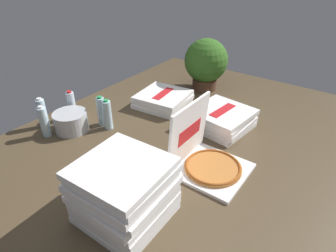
{
  "coord_description": "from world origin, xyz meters",
  "views": [
    {
      "loc": [
        -1.45,
        -0.93,
        1.21
      ],
      "look_at": [
        -0.04,
        0.1,
        0.14
      ],
      "focal_mm": 30.57,
      "sensor_mm": 36.0,
      "label": 1
    }
  ],
  "objects_px": {
    "water_bottle_0": "(44,122)",
    "water_bottle_2": "(101,111)",
    "open_pizza_box": "(207,159)",
    "ice_bucket": "(71,122)",
    "water_bottle_3": "(72,106)",
    "water_bottle_1": "(43,113)",
    "pizza_stack_right_mid": "(163,99)",
    "water_bottle_4": "(108,115)",
    "pizza_stack_center_near": "(124,191)",
    "potted_plant": "(206,63)",
    "pizza_stack_left_far": "(221,119)"
  },
  "relations": [
    {
      "from": "water_bottle_0",
      "to": "water_bottle_2",
      "type": "xyz_separation_m",
      "value": [
        0.36,
        -0.22,
        0.0
      ]
    },
    {
      "from": "open_pizza_box",
      "to": "water_bottle_4",
      "type": "xyz_separation_m",
      "value": [
        -0.02,
        0.87,
        0.04
      ]
    },
    {
      "from": "water_bottle_1",
      "to": "water_bottle_2",
      "type": "height_order",
      "value": "same"
    },
    {
      "from": "pizza_stack_right_mid",
      "to": "potted_plant",
      "type": "distance_m",
      "value": 0.6
    },
    {
      "from": "pizza_stack_right_mid",
      "to": "water_bottle_4",
      "type": "distance_m",
      "value": 0.59
    },
    {
      "from": "pizza_stack_center_near",
      "to": "water_bottle_0",
      "type": "distance_m",
      "value": 1.05
    },
    {
      "from": "pizza_stack_right_mid",
      "to": "water_bottle_2",
      "type": "relative_size",
      "value": 1.86
    },
    {
      "from": "pizza_stack_right_mid",
      "to": "ice_bucket",
      "type": "distance_m",
      "value": 0.83
    },
    {
      "from": "pizza_stack_left_far",
      "to": "water_bottle_0",
      "type": "relative_size",
      "value": 1.88
    },
    {
      "from": "pizza_stack_left_far",
      "to": "water_bottle_4",
      "type": "distance_m",
      "value": 0.9
    },
    {
      "from": "ice_bucket",
      "to": "water_bottle_0",
      "type": "xyz_separation_m",
      "value": [
        -0.16,
        0.09,
        0.04
      ]
    },
    {
      "from": "pizza_stack_center_near",
      "to": "water_bottle_0",
      "type": "relative_size",
      "value": 1.79
    },
    {
      "from": "potted_plant",
      "to": "water_bottle_3",
      "type": "bearing_deg",
      "value": 153.99
    },
    {
      "from": "potted_plant",
      "to": "pizza_stack_right_mid",
      "type": "bearing_deg",
      "value": 167.83
    },
    {
      "from": "pizza_stack_center_near",
      "to": "water_bottle_3",
      "type": "height_order",
      "value": "pizza_stack_center_near"
    },
    {
      "from": "open_pizza_box",
      "to": "water_bottle_3",
      "type": "relative_size",
      "value": 1.74
    },
    {
      "from": "water_bottle_0",
      "to": "water_bottle_3",
      "type": "bearing_deg",
      "value": 9.86
    },
    {
      "from": "open_pizza_box",
      "to": "potted_plant",
      "type": "relative_size",
      "value": 0.86
    },
    {
      "from": "water_bottle_1",
      "to": "water_bottle_3",
      "type": "bearing_deg",
      "value": -19.43
    },
    {
      "from": "pizza_stack_center_near",
      "to": "potted_plant",
      "type": "distance_m",
      "value": 1.77
    },
    {
      "from": "water_bottle_4",
      "to": "water_bottle_1",
      "type": "bearing_deg",
      "value": 123.07
    },
    {
      "from": "pizza_stack_right_mid",
      "to": "water_bottle_4",
      "type": "relative_size",
      "value": 1.86
    },
    {
      "from": "ice_bucket",
      "to": "water_bottle_0",
      "type": "distance_m",
      "value": 0.19
    },
    {
      "from": "pizza_stack_left_far",
      "to": "pizza_stack_right_mid",
      "type": "bearing_deg",
      "value": 86.64
    },
    {
      "from": "pizza_stack_left_far",
      "to": "potted_plant",
      "type": "bearing_deg",
      "value": 39.87
    },
    {
      "from": "pizza_stack_right_mid",
      "to": "ice_bucket",
      "type": "height_order",
      "value": "ice_bucket"
    },
    {
      "from": "open_pizza_box",
      "to": "ice_bucket",
      "type": "relative_size",
      "value": 1.69
    },
    {
      "from": "water_bottle_0",
      "to": "water_bottle_2",
      "type": "bearing_deg",
      "value": -31.66
    },
    {
      "from": "water_bottle_1",
      "to": "potted_plant",
      "type": "xyz_separation_m",
      "value": [
        1.41,
        -0.66,
        0.15
      ]
    },
    {
      "from": "water_bottle_2",
      "to": "water_bottle_3",
      "type": "height_order",
      "value": "same"
    },
    {
      "from": "potted_plant",
      "to": "water_bottle_4",
      "type": "bearing_deg",
      "value": 168.74
    },
    {
      "from": "potted_plant",
      "to": "pizza_stack_left_far",
      "type": "bearing_deg",
      "value": -140.13
    },
    {
      "from": "pizza_stack_center_near",
      "to": "water_bottle_1",
      "type": "xyz_separation_m",
      "value": [
        0.29,
        1.16,
        -0.05
      ]
    },
    {
      "from": "pizza_stack_center_near",
      "to": "pizza_stack_right_mid",
      "type": "distance_m",
      "value": 1.31
    },
    {
      "from": "open_pizza_box",
      "to": "water_bottle_2",
      "type": "bearing_deg",
      "value": 90.67
    },
    {
      "from": "pizza_stack_center_near",
      "to": "water_bottle_2",
      "type": "xyz_separation_m",
      "value": [
        0.58,
        0.81,
        -0.05
      ]
    },
    {
      "from": "pizza_stack_left_far",
      "to": "water_bottle_4",
      "type": "relative_size",
      "value": 1.88
    },
    {
      "from": "pizza_stack_left_far",
      "to": "water_bottle_0",
      "type": "bearing_deg",
      "value": 131.3
    },
    {
      "from": "pizza_stack_center_near",
      "to": "pizza_stack_left_far",
      "type": "bearing_deg",
      "value": 0.51
    },
    {
      "from": "water_bottle_0",
      "to": "water_bottle_2",
      "type": "relative_size",
      "value": 1.0
    },
    {
      "from": "open_pizza_box",
      "to": "pizza_stack_right_mid",
      "type": "xyz_separation_m",
      "value": [
        0.56,
        0.77,
        -0.02
      ]
    },
    {
      "from": "open_pizza_box",
      "to": "pizza_stack_right_mid",
      "type": "distance_m",
      "value": 0.95
    },
    {
      "from": "pizza_stack_left_far",
      "to": "potted_plant",
      "type": "height_order",
      "value": "potted_plant"
    },
    {
      "from": "water_bottle_2",
      "to": "potted_plant",
      "type": "distance_m",
      "value": 1.17
    },
    {
      "from": "water_bottle_0",
      "to": "water_bottle_3",
      "type": "distance_m",
      "value": 0.29
    },
    {
      "from": "open_pizza_box",
      "to": "water_bottle_2",
      "type": "distance_m",
      "value": 0.96
    },
    {
      "from": "open_pizza_box",
      "to": "water_bottle_1",
      "type": "height_order",
      "value": "open_pizza_box"
    },
    {
      "from": "open_pizza_box",
      "to": "pizza_stack_left_far",
      "type": "height_order",
      "value": "open_pizza_box"
    },
    {
      "from": "water_bottle_0",
      "to": "water_bottle_3",
      "type": "relative_size",
      "value": 1.0
    },
    {
      "from": "water_bottle_3",
      "to": "water_bottle_2",
      "type": "bearing_deg",
      "value": -74.91
    }
  ]
}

